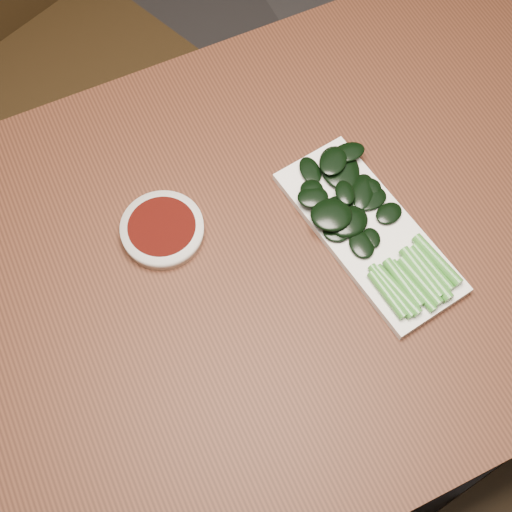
# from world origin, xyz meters

# --- Properties ---
(ground) EXTENTS (6.00, 6.00, 0.00)m
(ground) POSITION_xyz_m (0.00, 0.00, 0.00)
(ground) COLOR #312E2E
(ground) RESTS_ON ground
(table) EXTENTS (1.40, 0.80, 0.75)m
(table) POSITION_xyz_m (0.00, 0.00, 0.68)
(table) COLOR #452113
(table) RESTS_ON ground
(chair_far) EXTENTS (0.60, 0.60, 0.89)m
(chair_far) POSITION_xyz_m (-0.15, 0.79, 0.49)
(chair_far) COLOR black
(chair_far) RESTS_ON ground
(sauce_bowl) EXTENTS (0.12, 0.12, 0.02)m
(sauce_bowl) POSITION_xyz_m (-0.13, 0.09, 0.76)
(sauce_bowl) COLOR white
(sauce_bowl) RESTS_ON table
(serving_plate) EXTENTS (0.17, 0.33, 0.01)m
(serving_plate) POSITION_xyz_m (0.14, -0.04, 0.76)
(serving_plate) COLOR white
(serving_plate) RESTS_ON table
(gai_lan) EXTENTS (0.16, 0.31, 0.02)m
(gai_lan) POSITION_xyz_m (0.14, -0.04, 0.77)
(gai_lan) COLOR #3F852E
(gai_lan) RESTS_ON serving_plate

